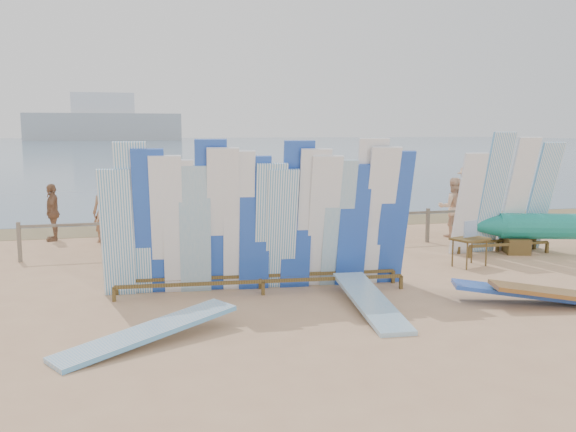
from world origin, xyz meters
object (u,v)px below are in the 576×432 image
object	(u,v)px
flat_board_c	(572,307)
beachgoer_extra_0	(468,195)
side_surfboard_rack	(506,199)
beach_chair_right	(296,236)
beachgoer_6	(324,207)
beachgoer_0	(113,211)
beachgoer_1	(104,213)
stroller	(349,225)
beachgoer_3	(196,200)
beachgoer_4	(260,208)
beachgoer_7	(307,201)
beachgoer_8	(453,207)
vendor_table	(470,251)
flat_board_a	(370,310)
beachgoer_extra_1	(53,212)
beach_chair_left	(250,233)
main_surfboard_rack	(262,224)
flat_board_e	(148,343)
flat_board_d	(533,303)

from	to	relation	value
flat_board_c	beachgoer_extra_0	world-z (taller)	beachgoer_extra_0
side_surfboard_rack	beach_chair_right	distance (m)	5.22
beachgoer_6	flat_board_c	bearing A→B (deg)	-125.10
beachgoer_0	beachgoer_1	distance (m)	0.29
stroller	beachgoer_3	distance (m)	4.57
beachgoer_6	beachgoer_1	bearing A→B (deg)	111.53
beachgoer_4	beachgoer_7	size ratio (longest dim) A/B	0.82
side_surfboard_rack	beachgoer_8	xyz separation A→B (m)	(-0.04, 2.40, -0.49)
side_surfboard_rack	beachgoer_1	distance (m)	10.15
vendor_table	flat_board_a	world-z (taller)	vendor_table
beachgoer_extra_1	beach_chair_left	bearing A→B (deg)	70.75
beach_chair_left	beachgoer_extra_0	world-z (taller)	beachgoer_extra_0
flat_board_a	beachgoer_6	xyz separation A→B (m)	(1.08, 6.01, 0.94)
main_surfboard_rack	beachgoer_6	bearing A→B (deg)	64.65
beachgoer_4	side_surfboard_rack	bearing A→B (deg)	72.76
flat_board_e	beachgoer_7	xyz separation A→B (m)	(4.68, 8.43, 0.93)
beachgoer_1	beachgoer_extra_0	size ratio (longest dim) A/B	0.84
main_surfboard_rack	beachgoer_0	size ratio (longest dim) A/B	3.29
main_surfboard_rack	stroller	bearing A→B (deg)	59.20
flat_board_a	flat_board_d	bearing A→B (deg)	-2.46
beachgoer_4	beachgoer_3	size ratio (longest dim) A/B	0.82
flat_board_c	beachgoer_1	xyz separation A→B (m)	(-7.86, 8.14, 0.78)
flat_board_d	beachgoer_extra_1	distance (m)	12.09
beachgoer_7	beachgoer_1	xyz separation A→B (m)	(-5.62, -0.22, -0.15)
beachgoer_extra_0	vendor_table	bearing A→B (deg)	42.13
beachgoer_0	beachgoer_1	world-z (taller)	beachgoer_0
beach_chair_right	beachgoer_6	world-z (taller)	beachgoer_6
beachgoer_6	beachgoer_4	world-z (taller)	beachgoer_6
beachgoer_7	beachgoer_3	xyz separation A→B (m)	(-3.10, 0.95, 0.01)
flat_board_d	beachgoer_8	xyz separation A→B (m)	(1.95, 6.31, 0.82)
vendor_table	flat_board_c	world-z (taller)	vendor_table
beachgoer_8	beachgoer_extra_1	world-z (taller)	beachgoer_8
main_surfboard_rack	flat_board_d	bearing A→B (deg)	-18.64
flat_board_e	stroller	world-z (taller)	stroller
vendor_table	beachgoer_8	distance (m)	3.82
flat_board_c	beachgoer_3	size ratio (longest dim) A/B	1.45
beachgoer_0	flat_board_c	bearing A→B (deg)	-32.24
beach_chair_left	beach_chair_right	xyz separation A→B (m)	(1.09, -0.60, -0.01)
beachgoer_0	beachgoer_8	distance (m)	9.18
beachgoer_4	beachgoer_extra_0	bearing A→B (deg)	112.66
main_surfboard_rack	beachgoer_0	distance (m)	6.42
flat_board_a	beachgoer_8	distance (m)	7.73
beach_chair_right	beachgoer_extra_0	bearing A→B (deg)	-16.61
stroller	beachgoer_8	distance (m)	2.94
main_surfboard_rack	flat_board_d	world-z (taller)	main_surfboard_rack
beach_chair_left	stroller	world-z (taller)	stroller
stroller	beachgoer_6	xyz separation A→B (m)	(-0.84, -0.34, 0.55)
stroller	beachgoer_extra_1	xyz separation A→B (m)	(-7.77, 1.71, 0.38)
beachgoer_0	beachgoer_6	bearing A→B (deg)	0.33
beach_chair_right	beachgoer_extra_1	distance (m)	6.53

